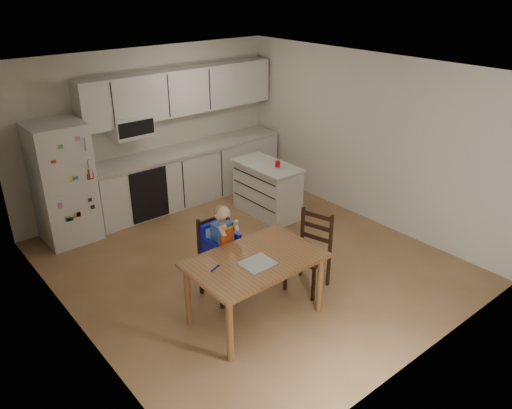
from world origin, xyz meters
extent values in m
cube|color=brown|center=(0.00, 0.00, -0.01)|extent=(4.50, 5.00, 0.01)
cube|color=beige|center=(0.00, 2.50, 1.25)|extent=(4.50, 0.02, 2.50)
cube|color=beige|center=(-2.25, 0.00, 1.25)|extent=(0.02, 5.00, 2.50)
cube|color=beige|center=(2.25, 0.00, 1.25)|extent=(0.02, 5.00, 2.50)
cube|color=white|center=(0.00, 0.00, 2.50)|extent=(4.50, 5.00, 0.01)
cube|color=silver|center=(-1.55, 2.15, 0.85)|extent=(0.72, 0.70, 1.70)
cube|color=silver|center=(0.53, 2.20, 0.43)|extent=(3.34, 0.60, 0.86)
cube|color=beige|center=(0.53, 2.19, 0.89)|extent=(3.37, 0.62, 0.05)
cube|color=black|center=(-0.39, 1.89, 0.43)|extent=(0.60, 0.02, 0.80)
cube|color=silver|center=(0.53, 2.33, 1.80)|extent=(3.34, 0.34, 0.70)
cube|color=silver|center=(-0.39, 2.30, 1.42)|extent=(0.60, 0.38, 0.33)
cube|color=silver|center=(1.15, 0.96, 0.39)|extent=(0.53, 1.07, 0.78)
cube|color=beige|center=(1.15, 0.96, 0.80)|extent=(0.59, 1.12, 0.04)
cylinder|color=#B40F0C|center=(1.20, 0.78, 0.87)|extent=(0.07, 0.07, 0.09)
cube|color=brown|center=(-0.67, -0.97, 0.73)|extent=(1.41, 0.90, 0.04)
cylinder|color=brown|center=(-1.30, -1.34, 0.36)|extent=(0.07, 0.07, 0.71)
cylinder|color=brown|center=(-1.30, -0.60, 0.36)|extent=(0.07, 0.07, 0.71)
cylinder|color=brown|center=(-0.05, -1.34, 0.36)|extent=(0.07, 0.07, 0.71)
cylinder|color=brown|center=(-0.05, -0.60, 0.36)|extent=(0.07, 0.07, 0.71)
cube|color=#A5A5AA|center=(-0.72, -1.07, 0.76)|extent=(0.34, 0.29, 0.01)
cylinder|color=#1117AE|center=(-1.13, -0.87, 0.76)|extent=(0.12, 0.06, 0.02)
cube|color=black|center=(-0.67, -0.40, 0.45)|extent=(0.45, 0.45, 0.03)
cube|color=black|center=(-0.86, -0.60, 0.22)|extent=(0.04, 0.04, 0.43)
cube|color=black|center=(-0.88, -0.21, 0.22)|extent=(0.04, 0.04, 0.43)
cube|color=black|center=(-0.47, -0.59, 0.22)|extent=(0.04, 0.04, 0.43)
cube|color=black|center=(-0.49, -0.19, 0.22)|extent=(0.04, 0.04, 0.43)
cube|color=black|center=(-0.68, -0.20, 0.72)|extent=(0.44, 0.06, 0.52)
cube|color=#1117AE|center=(-0.67, -0.40, 0.52)|extent=(0.41, 0.37, 0.10)
cube|color=#1117AE|center=(-0.68, -0.26, 0.74)|extent=(0.40, 0.08, 0.35)
cube|color=#63A6F0|center=(-0.67, -0.42, 0.58)|extent=(0.32, 0.28, 0.02)
cube|color=blue|center=(-0.67, -0.39, 0.81)|extent=(0.23, 0.16, 0.27)
cube|color=red|center=(-0.67, -0.46, 0.80)|extent=(0.20, 0.02, 0.21)
sphere|color=beige|center=(-0.67, -0.40, 1.06)|extent=(0.18, 0.18, 0.18)
ellipsoid|color=olive|center=(-0.67, -0.40, 1.08)|extent=(0.18, 0.17, 0.15)
cube|color=black|center=(0.18, -0.92, 0.43)|extent=(0.52, 0.52, 0.03)
cube|color=black|center=(-0.06, -0.79, 0.21)|extent=(0.04, 0.04, 0.42)
cube|color=black|center=(0.31, -0.68, 0.21)|extent=(0.04, 0.04, 0.42)
cube|color=black|center=(0.05, -1.15, 0.21)|extent=(0.04, 0.04, 0.42)
cube|color=black|center=(0.41, -1.05, 0.21)|extent=(0.04, 0.04, 0.42)
cube|color=black|center=(0.36, -0.87, 0.70)|extent=(0.15, 0.41, 0.50)
camera|label=1|loc=(-3.54, -4.46, 3.48)|focal=35.00mm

